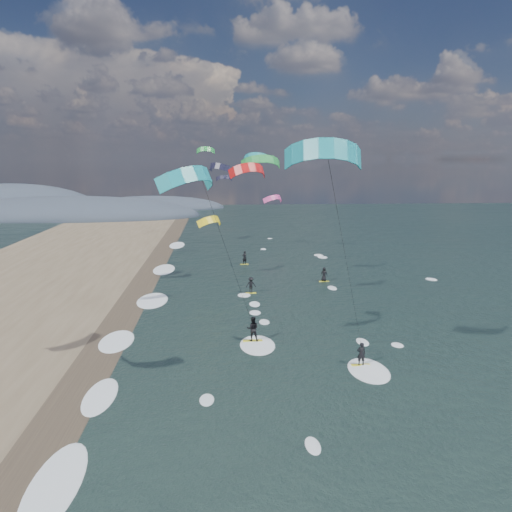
{
  "coord_description": "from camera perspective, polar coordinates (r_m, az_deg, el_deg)",
  "views": [
    {
      "loc": [
        -3.48,
        -21.42,
        13.5
      ],
      "look_at": [
        -1.0,
        12.0,
        7.0
      ],
      "focal_mm": 35.0,
      "sensor_mm": 36.0,
      "label": 1
    }
  ],
  "objects": [
    {
      "name": "kitesurfer_near_a",
      "position": [
        26.6,
        9.25,
        5.6
      ],
      "size": [
        7.58,
        8.35,
        15.05
      ],
      "color": "yellow",
      "rests_on": "ground"
    },
    {
      "name": "wet_sand_strip",
      "position": [
        35.24,
        -18.31,
        -12.13
      ],
      "size": [
        3.0,
        240.0,
        0.0
      ],
      "primitive_type": "cube",
      "color": "#382D23",
      "rests_on": "ground"
    },
    {
      "name": "shoreline_surf",
      "position": [
        39.29,
        -14.92,
        -9.5
      ],
      "size": [
        2.4,
        79.4,
        0.11
      ],
      "color": "white",
      "rests_on": "ground"
    },
    {
      "name": "kitesurfer_near_b",
      "position": [
        31.63,
        -4.25,
        2.93
      ],
      "size": [
        7.1,
        9.45,
        13.76
      ],
      "color": "yellow",
      "rests_on": "ground"
    },
    {
      "name": "far_kitesurfers",
      "position": [
        55.49,
        1.7,
        -2.21
      ],
      "size": [
        9.63,
        15.02,
        1.76
      ],
      "color": "yellow",
      "rests_on": "ground"
    },
    {
      "name": "coastal_hills",
      "position": [
        136.41,
        -21.94,
        4.51
      ],
      "size": [
        80.0,
        41.0,
        15.0
      ],
      "color": "#3D4756",
      "rests_on": "ground"
    },
    {
      "name": "bg_kite_field",
      "position": [
        70.72,
        -1.97,
        9.43
      ],
      "size": [
        15.16,
        70.35,
        9.58
      ],
      "color": "red",
      "rests_on": "ground"
    },
    {
      "name": "ground",
      "position": [
        25.56,
        4.53,
        -20.95
      ],
      "size": [
        260.0,
        260.0,
        0.0
      ],
      "primitive_type": "plane",
      "color": "black",
      "rests_on": "ground"
    }
  ]
}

